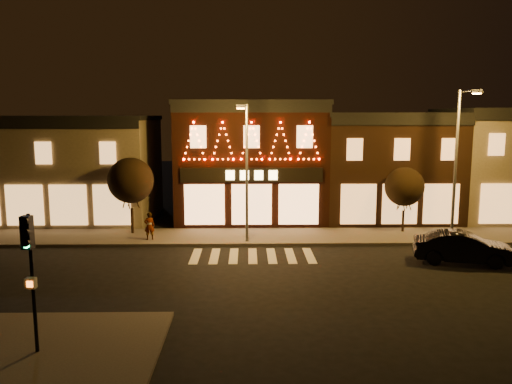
{
  "coord_description": "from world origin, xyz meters",
  "views": [
    {
      "loc": [
        -0.26,
        -21.92,
        7.34
      ],
      "look_at": [
        0.18,
        4.0,
        3.41
      ],
      "focal_mm": 35.64,
      "sensor_mm": 36.0,
      "label": 1
    }
  ],
  "objects_px": {
    "dark_sedan": "(464,248)",
    "pedestrian": "(149,226)",
    "streetlamp_mid": "(246,162)",
    "traffic_signal_near": "(30,257)"
  },
  "relations": [
    {
      "from": "traffic_signal_near",
      "to": "streetlamp_mid",
      "type": "distance_m",
      "value": 15.11
    },
    {
      "from": "traffic_signal_near",
      "to": "pedestrian",
      "type": "distance_m",
      "value": 14.48
    },
    {
      "from": "dark_sedan",
      "to": "pedestrian",
      "type": "xyz_separation_m",
      "value": [
        -16.5,
        4.52,
        0.17
      ]
    },
    {
      "from": "traffic_signal_near",
      "to": "dark_sedan",
      "type": "relative_size",
      "value": 0.9
    },
    {
      "from": "streetlamp_mid",
      "to": "dark_sedan",
      "type": "bearing_deg",
      "value": -31.07
    },
    {
      "from": "traffic_signal_near",
      "to": "pedestrian",
      "type": "bearing_deg",
      "value": 93.95
    },
    {
      "from": "dark_sedan",
      "to": "pedestrian",
      "type": "bearing_deg",
      "value": 89.58
    },
    {
      "from": "pedestrian",
      "to": "streetlamp_mid",
      "type": "bearing_deg",
      "value": 154.45
    },
    {
      "from": "streetlamp_mid",
      "to": "pedestrian",
      "type": "distance_m",
      "value": 6.8
    },
    {
      "from": "dark_sedan",
      "to": "traffic_signal_near",
      "type": "bearing_deg",
      "value": 134.42
    }
  ]
}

